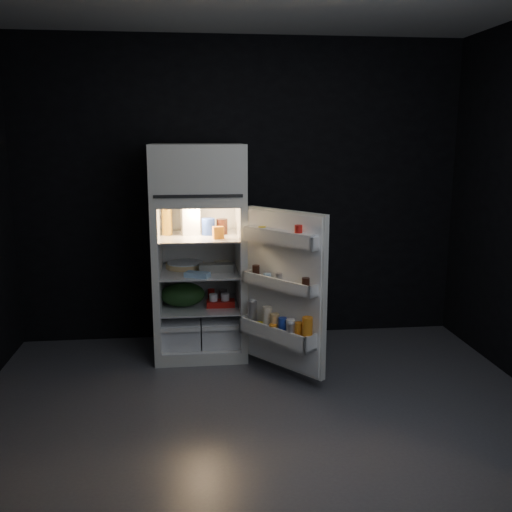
{
  "coord_description": "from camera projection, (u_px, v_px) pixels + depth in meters",
  "views": [
    {
      "loc": [
        -0.44,
        -3.44,
        1.84
      ],
      "look_at": [
        0.06,
        1.0,
        0.9
      ],
      "focal_mm": 40.0,
      "sensor_mm": 36.0,
      "label": 1
    }
  ],
  "objects": [
    {
      "name": "wall_back",
      "position": [
        241.0,
        192.0,
        5.15
      ],
      "size": [
        4.0,
        0.0,
        2.7
      ],
      "primitive_type": "cube",
      "color": "black",
      "rests_on": "ground"
    },
    {
      "name": "jam_jar",
      "position": [
        222.0,
        227.0,
        4.83
      ],
      "size": [
        0.12,
        0.12,
        0.13
      ],
      "primitive_type": "cylinder",
      "rotation": [
        0.0,
        0.0,
        0.28
      ],
      "color": "black",
      "rests_on": "refrigerator"
    },
    {
      "name": "milk_jug",
      "position": [
        190.0,
        220.0,
        4.8
      ],
      "size": [
        0.16,
        0.16,
        0.24
      ],
      "primitive_type": "cube",
      "rotation": [
        0.0,
        0.0,
        0.15
      ],
      "color": "white",
      "rests_on": "refrigerator"
    },
    {
      "name": "refrigerator",
      "position": [
        199.0,
        243.0,
        4.82
      ],
      "size": [
        0.76,
        0.71,
        1.78
      ],
      "color": "white",
      "rests_on": "ground"
    },
    {
      "name": "amber_bottle",
      "position": [
        167.0,
        222.0,
        4.77
      ],
      "size": [
        0.11,
        0.11,
        0.22
      ],
      "primitive_type": "cylinder",
      "rotation": [
        0.0,
        0.0,
        -0.32
      ],
      "color": "#AA791B",
      "rests_on": "refrigerator"
    },
    {
      "name": "produce_bag",
      "position": [
        183.0,
        294.0,
        4.84
      ],
      "size": [
        0.43,
        0.39,
        0.2
      ],
      "primitive_type": "ellipsoid",
      "rotation": [
        0.0,
        0.0,
        0.19
      ],
      "color": "#193815",
      "rests_on": "refrigerator"
    },
    {
      "name": "pie",
      "position": [
        185.0,
        265.0,
        4.93
      ],
      "size": [
        0.4,
        0.4,
        0.04
      ],
      "primitive_type": "cylinder",
      "rotation": [
        0.0,
        0.0,
        0.21
      ],
      "color": "tan",
      "rests_on": "refrigerator"
    },
    {
      "name": "floor",
      "position": [
        264.0,
        420.0,
        3.77
      ],
      "size": [
        4.0,
        3.4,
        0.0
      ],
      "primitive_type": "cube",
      "color": "#525258",
      "rests_on": "ground"
    },
    {
      "name": "wall_front",
      "position": [
        331.0,
        290.0,
        1.84
      ],
      "size": [
        4.0,
        0.0,
        2.7
      ],
      "primitive_type": "cube",
      "color": "black",
      "rests_on": "ground"
    },
    {
      "name": "flat_package",
      "position": [
        197.0,
        275.0,
        4.6
      ],
      "size": [
        0.22,
        0.17,
        0.04
      ],
      "primitive_type": "cube",
      "rotation": [
        0.0,
        0.0,
        -0.43
      ],
      "color": "#8FB9DE",
      "rests_on": "refrigerator"
    },
    {
      "name": "mayo_jar",
      "position": [
        208.0,
        227.0,
        4.79
      ],
      "size": [
        0.14,
        0.14,
        0.14
      ],
      "primitive_type": "cylinder",
      "rotation": [
        0.0,
        0.0,
        -0.3
      ],
      "color": "#1C369C",
      "rests_on": "refrigerator"
    },
    {
      "name": "small_can_red",
      "position": [
        211.0,
        294.0,
        5.05
      ],
      "size": [
        0.08,
        0.08,
        0.09
      ],
      "primitive_type": "cylinder",
      "rotation": [
        0.0,
        0.0,
        0.37
      ],
      "color": "red",
      "rests_on": "refrigerator"
    },
    {
      "name": "small_carton",
      "position": [
        218.0,
        233.0,
        4.61
      ],
      "size": [
        0.09,
        0.08,
        0.1
      ],
      "primitive_type": "cube",
      "rotation": [
        0.0,
        0.0,
        0.18
      ],
      "color": "orange",
      "rests_on": "refrigerator"
    },
    {
      "name": "yogurt_tray",
      "position": [
        221.0,
        303.0,
        4.83
      ],
      "size": [
        0.24,
        0.13,
        0.05
      ],
      "primitive_type": "cube",
      "rotation": [
        0.0,
        0.0,
        -0.02
      ],
      "color": "red",
      "rests_on": "refrigerator"
    },
    {
      "name": "wrapped_pkg",
      "position": [
        223.0,
        264.0,
        4.96
      ],
      "size": [
        0.15,
        0.14,
        0.05
      ],
      "primitive_type": "cube",
      "rotation": [
        0.0,
        0.0,
        0.39
      ],
      "color": "beige",
      "rests_on": "refrigerator"
    },
    {
      "name": "egg_carton",
      "position": [
        216.0,
        268.0,
        4.77
      ],
      "size": [
        0.29,
        0.12,
        0.07
      ],
      "primitive_type": "cube",
      "rotation": [
        0.0,
        0.0,
        -0.03
      ],
      "color": "gray",
      "rests_on": "refrigerator"
    },
    {
      "name": "fridge_door",
      "position": [
        283.0,
        293.0,
        4.28
      ],
      "size": [
        0.6,
        0.68,
        1.22
      ],
      "color": "white",
      "rests_on": "ground"
    },
    {
      "name": "small_can_silver",
      "position": [
        223.0,
        294.0,
        5.03
      ],
      "size": [
        0.08,
        0.08,
        0.09
      ],
      "primitive_type": "cylinder",
      "rotation": [
        0.0,
        0.0,
        0.16
      ],
      "color": "#B7B6BB",
      "rests_on": "refrigerator"
    }
  ]
}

